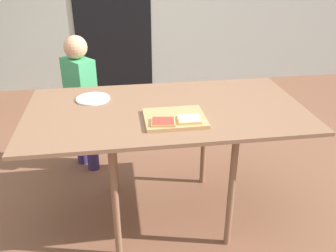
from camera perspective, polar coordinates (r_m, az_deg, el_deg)
ground_plane at (r=2.49m, az=-0.28°, el=-13.49°), size 16.00×16.00×0.00m
house_door at (r=4.46m, az=-8.81°, el=18.47°), size 0.90×0.02×2.00m
dining_table at (r=2.11m, az=-0.32°, el=1.30°), size 1.58×0.85×0.76m
cutting_board at (r=1.94m, az=1.05°, el=1.23°), size 0.32×0.27×0.02m
pizza_slice_near_left at (r=1.86m, az=-0.75°, el=0.65°), size 0.13×0.12×0.02m
pizza_slice_near_right at (r=1.89m, az=3.30°, el=1.06°), size 0.13×0.10×0.02m
plate_white_left at (r=2.25m, az=-11.65°, el=4.21°), size 0.20×0.20×0.01m
child_left at (r=2.77m, az=-13.44°, el=4.47°), size 0.26×0.28×1.05m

